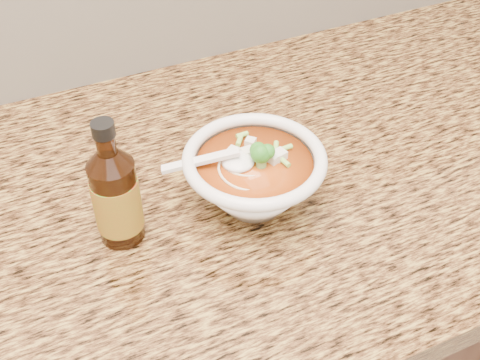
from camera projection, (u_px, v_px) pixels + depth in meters
name	position (u px, v px, depth m)	size (l,w,h in m)	color
counter_slab	(31.00, 246.00, 0.77)	(4.00, 0.68, 0.04)	#A8883D
soup_bowl	(254.00, 178.00, 0.77)	(0.20, 0.18, 0.10)	white
hot_sauce_bottle	(116.00, 196.00, 0.71)	(0.06, 0.06, 0.17)	#341607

